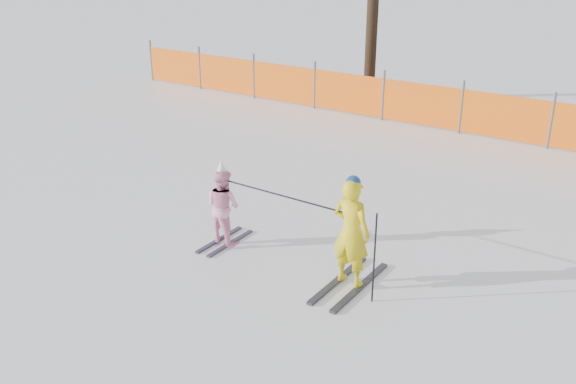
{
  "coord_description": "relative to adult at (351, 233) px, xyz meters",
  "views": [
    {
      "loc": [
        4.72,
        -6.48,
        4.5
      ],
      "look_at": [
        0.0,
        0.5,
        1.0
      ],
      "focal_mm": 40.0,
      "sensor_mm": 36.0,
      "label": 1
    }
  ],
  "objects": [
    {
      "name": "child",
      "position": [
        -2.2,
        0.03,
        -0.16
      ],
      "size": [
        0.61,
        1.05,
        1.36
      ],
      "color": "black",
      "rests_on": "ground"
    },
    {
      "name": "safety_fence",
      "position": [
        -3.57,
        7.5,
        -0.23
      ],
      "size": [
        15.45,
        0.06,
        1.25
      ],
      "color": "#595960",
      "rests_on": "ground"
    },
    {
      "name": "ski_poles",
      "position": [
        -0.49,
        -0.07,
        0.1
      ],
      "size": [
        2.54,
        0.26,
        1.25
      ],
      "color": "black",
      "rests_on": "ground"
    },
    {
      "name": "adult",
      "position": [
        0.0,
        0.0,
        0.0
      ],
      "size": [
        0.58,
        1.49,
        1.59
      ],
      "color": "black",
      "rests_on": "ground"
    },
    {
      "name": "ground",
      "position": [
        -1.18,
        -0.24,
        -0.78
      ],
      "size": [
        120.0,
        120.0,
        0.0
      ],
      "primitive_type": "plane",
      "color": "white",
      "rests_on": "ground"
    },
    {
      "name": "tree_trunks",
      "position": [
        0.13,
        10.03,
        2.09
      ],
      "size": [
        10.04,
        1.88,
        7.13
      ],
      "color": "#332116",
      "rests_on": "ground"
    }
  ]
}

